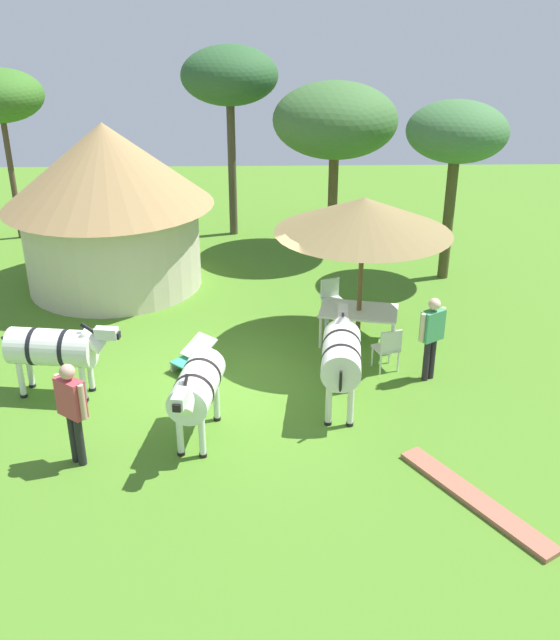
{
  "coord_description": "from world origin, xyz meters",
  "views": [
    {
      "loc": [
        0.59,
        -11.98,
        6.84
      ],
      "look_at": [
        0.9,
        0.55,
        1.0
      ],
      "focal_mm": 40.33,
      "sensor_mm": 36.0,
      "label": 1
    }
  ],
  "objects": [
    {
      "name": "ground_plane",
      "position": [
        0.0,
        0.0,
        0.0
      ],
      "size": [
        36.0,
        36.0,
        0.0
      ],
      "primitive_type": "plane",
      "color": "#4B7B24"
    },
    {
      "name": "thatched_hut",
      "position": [
        -3.1,
        4.96,
        2.17
      ],
      "size": [
        5.04,
        5.04,
        4.0
      ],
      "rotation": [
        0.0,
        0.0,
        5.57
      ],
      "color": "beige",
      "rests_on": "ground_plane"
    },
    {
      "name": "shade_umbrella",
      "position": [
        2.56,
        1.56,
        2.77
      ],
      "size": [
        3.53,
        3.53,
        3.12
      ],
      "color": "brown",
      "rests_on": "ground_plane"
    },
    {
      "name": "patio_dining_table",
      "position": [
        2.56,
        1.56,
        0.67
      ],
      "size": [
        1.76,
        1.3,
        0.74
      ],
      "rotation": [
        0.0,
        0.0,
        -0.22
      ],
      "color": "silver",
      "rests_on": "ground_plane"
    },
    {
      "name": "patio_chair_west_end",
      "position": [
        2.11,
        2.81,
        0.52
      ],
      "size": [
        0.56,
        0.54,
        0.9
      ],
      "rotation": [
        0.0,
        0.0,
        -2.8
      ],
      "color": "silver",
      "rests_on": "ground_plane"
    },
    {
      "name": "patio_chair_east_end",
      "position": [
        2.98,
        0.3,
        0.52
      ],
      "size": [
        0.55,
        0.54,
        0.9
      ],
      "rotation": [
        0.0,
        0.0,
        0.32
      ],
      "color": "white",
      "rests_on": "ground_plane"
    },
    {
      "name": "guest_beside_umbrella",
      "position": [
        3.71,
        -0.04,
        1.01
      ],
      "size": [
        0.52,
        0.42,
        1.67
      ],
      "rotation": [
        0.0,
        0.0,
        0.56
      ],
      "color": "#251E29",
      "rests_on": "ground_plane"
    },
    {
      "name": "standing_watcher",
      "position": [
        -2.35,
        -2.56,
        1.05
      ],
      "size": [
        0.52,
        0.46,
        1.75
      ],
      "rotation": [
        0.0,
        0.0,
        -0.65
      ],
      "color": "black",
      "rests_on": "ground_plane"
    },
    {
      "name": "striped_lounge_chair",
      "position": [
        -0.8,
        0.43,
        0.25
      ],
      "size": [
        0.94,
        0.96,
        0.59
      ],
      "rotation": [
        0.0,
        0.0,
        2.4
      ],
      "color": "teal",
      "rests_on": "ground_plane"
    },
    {
      "name": "zebra_nearest_camera",
      "position": [
        1.93,
        -0.98,
        1.05
      ],
      "size": [
        0.84,
        2.18,
        1.59
      ],
      "rotation": [
        0.0,
        0.0,
        6.17
      ],
      "color": "silver",
      "rests_on": "ground_plane"
    },
    {
      "name": "zebra_by_umbrella",
      "position": [
        -3.17,
        -0.43,
        0.95
      ],
      "size": [
        2.22,
        0.88,
        1.48
      ],
      "rotation": [
        0.0,
        0.0,
        4.57
      ],
      "color": "silver",
      "rests_on": "ground_plane"
    },
    {
      "name": "zebra_toward_hut",
      "position": [
        -0.51,
        -1.94,
        0.97
      ],
      "size": [
        0.86,
        2.09,
        1.51
      ],
      "rotation": [
        0.0,
        0.0,
        2.99
      ],
      "color": "silver",
      "rests_on": "ground_plane"
    },
    {
      "name": "acacia_tree_left_background",
      "position": [
        2.52,
        7.39,
        3.6
      ],
      "size": [
        3.32,
        3.32,
        4.62
      ],
      "color": "#4E4023",
      "rests_on": "ground_plane"
    },
    {
      "name": "acacia_tree_behind_hut",
      "position": [
        5.22,
        5.23,
        3.65
      ],
      "size": [
        2.42,
        2.42,
        4.43
      ],
      "color": "#42411F",
      "rests_on": "ground_plane"
    },
    {
      "name": "acacia_tree_far_lawn",
      "position": [
        -0.3,
        8.97,
        4.54
      ],
      "size": [
        2.72,
        2.72,
        5.4
      ],
      "color": "#48402E",
      "rests_on": "ground_plane"
    },
    {
      "name": "brick_patio_kerb",
      "position": [
        3.64,
        -3.66,
        0.04
      ],
      "size": [
        1.78,
        2.57,
        0.08
      ],
      "primitive_type": "cube",
      "rotation": [
        0.0,
        0.0,
        2.13
      ],
      "color": "#9C5E48",
      "rests_on": "ground_plane"
    }
  ]
}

